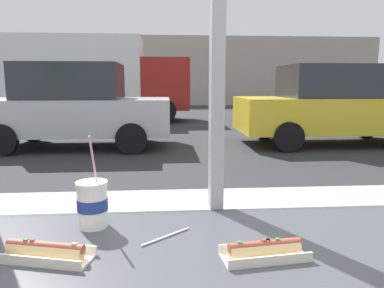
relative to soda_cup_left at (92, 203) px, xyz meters
The scene contains 10 objects.
ground_plane 8.17m from the soda_cup_left, 86.89° to the left, with size 60.00×60.00×0.00m, color #2D2D30.
sidewalk_strip 2.00m from the soda_cup_left, 75.43° to the left, with size 16.00×2.80×0.14m, color #B2ADA3.
building_facade_far 23.03m from the soda_cup_left, 88.90° to the left, with size 28.00×1.20×4.45m, color #A89E8E.
soda_cup_left is the anchor object (origin of this frame).
hotdog_tray_near 0.58m from the soda_cup_left, 26.68° to the right, with size 0.25×0.12×0.05m.
hotdog_tray_far 0.25m from the soda_cup_left, 110.97° to the right, with size 0.27×0.16×0.05m.
loose_straw 0.28m from the soda_cup_left, 23.66° to the right, with size 0.01×0.01×0.19m, color white.
parked_car_silver 7.25m from the soda_cup_left, 104.10° to the left, with size 4.14×1.99×1.86m.
parked_car_yellow 8.18m from the soda_cup_left, 59.19° to the left, with size 4.45×2.03×1.85m.
box_truck 13.02m from the soda_cup_left, 101.11° to the left, with size 6.88×2.44×3.11m.
Camera 1 is at (-0.19, -1.26, 1.44)m, focal length 33.59 mm.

